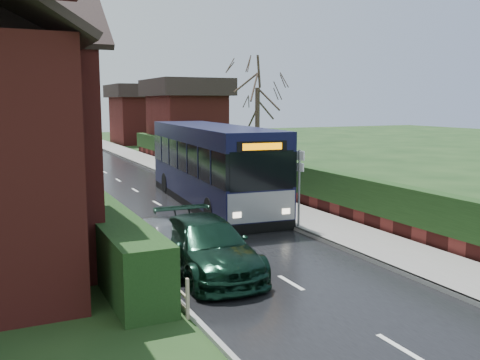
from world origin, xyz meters
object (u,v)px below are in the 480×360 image
bus (211,166)px  bus_stop_sign (299,177)px  car_silver (167,241)px  car_green (206,246)px

bus → bus_stop_sign: 5.97m
bus → bus_stop_sign: (1.00, -5.88, 0.16)m
car_silver → bus_stop_sign: bus_stop_sign is taller
bus → car_silver: size_ratio=3.02×
bus → car_silver: bus is taller
bus_stop_sign → bus: bearing=84.9°
car_green → bus_stop_sign: bus_stop_sign is taller
car_silver → bus_stop_sign: (5.55, 1.88, 1.26)m
car_silver → car_green: car_green is taller
car_silver → bus_stop_sign: bearing=8.7°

